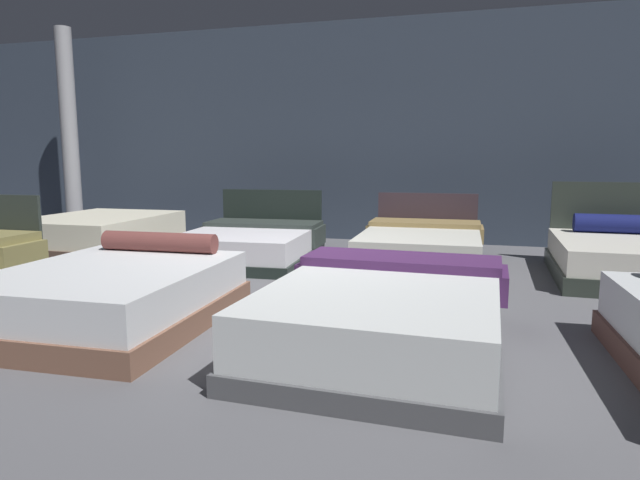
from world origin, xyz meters
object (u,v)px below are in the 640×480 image
Objects in this scene: bed_2 at (384,315)px; bed_4 at (100,235)px; bed_6 at (421,249)px; bed_1 at (112,295)px; support_pillar at (69,134)px; bed_7 at (629,258)px; bed_5 at (251,244)px.

bed_4 is (-4.49, 2.82, 0.02)m from bed_2.
bed_6 is at bearing 0.06° from bed_4.
bed_4 is (-2.29, 2.83, 0.02)m from bed_1.
bed_1 is at bearing -177.81° from bed_2.
bed_7 is at bearing -9.06° from support_pillar.
bed_4 is at bearing 178.44° from bed_5.
bed_2 is at bearing -33.19° from bed_4.
support_pillar is at bearing 137.24° from bed_4.
bed_1 is 5.34m from bed_7.
bed_7 reaches higher than bed_6.
bed_1 is 3.64m from bed_4.
bed_1 is 0.95× the size of bed_4.
bed_4 is at bearing -177.26° from bed_7.
bed_1 is at bearing -144.81° from bed_7.
bed_6 reaches higher than bed_2.
bed_7 reaches higher than bed_1.
support_pillar reaches higher than bed_7.
bed_1 is 2.88m from bed_5.
bed_6 is (4.48, 0.09, -0.02)m from bed_4.
bed_7 is (4.47, 0.06, 0.02)m from bed_5.
bed_6 is at bearing 92.38° from bed_2.
bed_2 is 2.91m from bed_6.
bed_2 is at bearing -90.50° from bed_6.
bed_1 is 0.94× the size of bed_2.
bed_5 is (-0.01, 2.88, -0.02)m from bed_1.
bed_4 is at bearing 150.00° from bed_2.
bed_6 is at bearing 51.19° from bed_1.
bed_7 is (6.75, 0.12, -0.02)m from bed_4.
bed_1 is 2.20m from bed_2.
bed_2 is 1.05× the size of bed_6.
support_pillar is (-6.11, 1.37, 1.51)m from bed_6.
bed_6 is at bearing -2.14° from bed_5.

